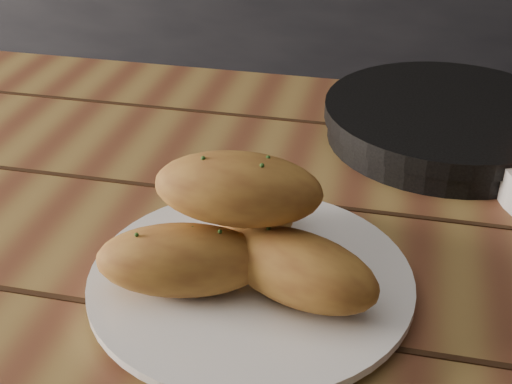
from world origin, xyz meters
name	(u,v)px	position (x,y,z in m)	size (l,w,h in m)	color
counter	(190,49)	(0.00, 1.70, 0.45)	(2.80, 0.60, 0.90)	black
table	(369,350)	(0.61, 0.36, 0.65)	(1.48, 0.91, 0.75)	olive
plate	(251,282)	(0.51, 0.31, 0.76)	(0.28, 0.28, 0.02)	white
bread_rolls	(244,233)	(0.50, 0.30, 0.81)	(0.25, 0.20, 0.12)	#B38031
skillet	(449,122)	(0.67, 0.65, 0.77)	(0.44, 0.30, 0.05)	black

